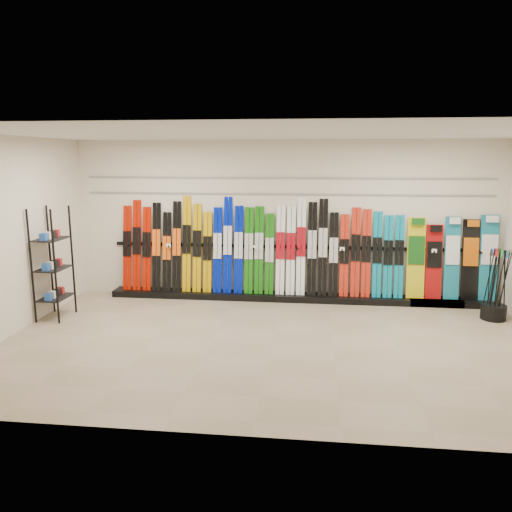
# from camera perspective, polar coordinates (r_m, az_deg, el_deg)

# --- Properties ---
(floor) EXTENTS (8.00, 8.00, 0.00)m
(floor) POSITION_cam_1_polar(r_m,az_deg,el_deg) (7.42, 1.87, -9.94)
(floor) COLOR gray
(floor) RESTS_ON ground
(back_wall) EXTENTS (8.00, 0.00, 8.00)m
(back_wall) POSITION_cam_1_polar(r_m,az_deg,el_deg) (9.48, 3.17, 4.08)
(back_wall) COLOR beige
(back_wall) RESTS_ON floor
(left_wall) EXTENTS (0.00, 5.00, 5.00)m
(left_wall) POSITION_cam_1_polar(r_m,az_deg,el_deg) (8.34, -26.61, 1.92)
(left_wall) COLOR beige
(left_wall) RESTS_ON floor
(ceiling) EXTENTS (8.00, 8.00, 0.00)m
(ceiling) POSITION_cam_1_polar(r_m,az_deg,el_deg) (6.92, 2.04, 13.89)
(ceiling) COLOR silver
(ceiling) RESTS_ON back_wall
(ski_rack_base) EXTENTS (8.00, 0.40, 0.12)m
(ski_rack_base) POSITION_cam_1_polar(r_m,az_deg,el_deg) (9.55, 4.35, -4.71)
(ski_rack_base) COLOR black
(ski_rack_base) RESTS_ON floor
(skis) EXTENTS (5.36, 0.29, 1.83)m
(skis) POSITION_cam_1_polar(r_m,az_deg,el_deg) (9.47, 0.20, 0.69)
(skis) COLOR #B31100
(skis) RESTS_ON ski_rack_base
(snowboards) EXTENTS (1.60, 0.24, 1.54)m
(snowboards) POSITION_cam_1_polar(r_m,az_deg,el_deg) (9.77, 21.55, -0.33)
(snowboards) COLOR gold
(snowboards) RESTS_ON ski_rack_base
(accessory_rack) EXTENTS (0.40, 0.60, 1.88)m
(accessory_rack) POSITION_cam_1_polar(r_m,az_deg,el_deg) (8.98, -22.23, -0.78)
(accessory_rack) COLOR black
(accessory_rack) RESTS_ON floor
(pole_bin) EXTENTS (0.41, 0.41, 0.25)m
(pole_bin) POSITION_cam_1_polar(r_m,az_deg,el_deg) (9.32, 25.49, -5.80)
(pole_bin) COLOR black
(pole_bin) RESTS_ON floor
(ski_poles) EXTENTS (0.35, 0.30, 1.18)m
(ski_poles) POSITION_cam_1_polar(r_m,az_deg,el_deg) (9.19, 25.80, -2.92)
(ski_poles) COLOR black
(ski_poles) RESTS_ON pole_bin
(slatwall_rail_0) EXTENTS (7.60, 0.02, 0.03)m
(slatwall_rail_0) POSITION_cam_1_polar(r_m,az_deg,el_deg) (9.41, 3.19, 7.09)
(slatwall_rail_0) COLOR gray
(slatwall_rail_0) RESTS_ON back_wall
(slatwall_rail_1) EXTENTS (7.60, 0.02, 0.03)m
(slatwall_rail_1) POSITION_cam_1_polar(r_m,az_deg,el_deg) (9.40, 3.22, 8.91)
(slatwall_rail_1) COLOR gray
(slatwall_rail_1) RESTS_ON back_wall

